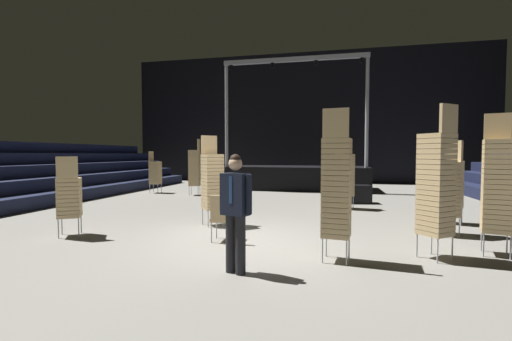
% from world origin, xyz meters
% --- Properties ---
extents(ground_plane, '(22.00, 30.00, 0.10)m').
position_xyz_m(ground_plane, '(0.00, 0.00, -0.05)').
color(ground_plane, gray).
extents(arena_end_wall, '(22.00, 0.30, 8.00)m').
position_xyz_m(arena_end_wall, '(0.00, 15.00, 4.00)').
color(arena_end_wall, black).
rests_on(arena_end_wall, ground_plane).
extents(stage_riser, '(7.06, 2.95, 6.25)m').
position_xyz_m(stage_riser, '(0.00, 10.72, 0.67)').
color(stage_riser, black).
rests_on(stage_riser, ground_plane).
extents(man_with_tie, '(0.56, 0.36, 1.76)m').
position_xyz_m(man_with_tie, '(0.41, -1.86, 1.00)').
color(man_with_tie, black).
rests_on(man_with_tie, ground_plane).
extents(chair_stack_front_left, '(0.51, 0.51, 2.39)m').
position_xyz_m(chair_stack_front_left, '(-3.96, 7.09, 1.19)').
color(chair_stack_front_left, '#B2B5BA').
rests_on(chair_stack_front_left, ground_plane).
extents(chair_stack_front_right, '(0.59, 0.59, 2.05)m').
position_xyz_m(chair_stack_front_right, '(4.21, 1.45, 1.03)').
color(chair_stack_front_right, '#B2B5BA').
rests_on(chair_stack_front_right, ground_plane).
extents(chair_stack_mid_left, '(0.62, 0.62, 2.56)m').
position_xyz_m(chair_stack_mid_left, '(3.49, -0.45, 1.28)').
color(chair_stack_mid_left, '#B2B5BA').
rests_on(chair_stack_mid_left, ground_plane).
extents(chair_stack_mid_right, '(0.62, 0.62, 2.22)m').
position_xyz_m(chair_stack_mid_right, '(-1.10, 1.34, 1.11)').
color(chair_stack_mid_right, '#B2B5BA').
rests_on(chair_stack_mid_right, ground_plane).
extents(chair_stack_mid_centre, '(0.54, 0.54, 2.48)m').
position_xyz_m(chair_stack_mid_centre, '(4.57, -0.01, 1.24)').
color(chair_stack_mid_centre, '#B2B5BA').
rests_on(chair_stack_mid_centre, ground_plane).
extents(chair_stack_rear_left, '(0.47, 0.47, 1.88)m').
position_xyz_m(chair_stack_rear_left, '(-6.03, 7.51, 0.94)').
color(chair_stack_rear_left, '#B2B5BA').
rests_on(chair_stack_rear_left, ground_plane).
extents(chair_stack_rear_right, '(0.62, 0.62, 2.22)m').
position_xyz_m(chair_stack_rear_right, '(2.18, 4.71, 1.11)').
color(chair_stack_rear_right, '#B2B5BA').
rests_on(chair_stack_rear_right, ground_plane).
extents(chair_stack_rear_centre, '(0.57, 0.57, 2.05)m').
position_xyz_m(chair_stack_rear_centre, '(4.76, 2.80, 1.03)').
color(chair_stack_rear_centre, '#B2B5BA').
rests_on(chair_stack_rear_centre, ground_plane).
extents(chair_stack_aisle_left, '(0.61, 0.61, 1.71)m').
position_xyz_m(chair_stack_aisle_left, '(-3.71, -0.39, 0.86)').
color(chair_stack_aisle_left, '#B2B5BA').
rests_on(chair_stack_aisle_left, ground_plane).
extents(chair_stack_aisle_right, '(0.50, 0.50, 2.48)m').
position_xyz_m(chair_stack_aisle_right, '(1.86, -0.94, 1.24)').
color(chair_stack_aisle_right, '#B2B5BA').
rests_on(chair_stack_aisle_right, ground_plane).
extents(equipment_road_case, '(0.98, 0.73, 0.65)m').
position_xyz_m(equipment_road_case, '(2.68, 6.12, 0.32)').
color(equipment_road_case, black).
rests_on(equipment_road_case, ground_plane).
extents(loose_chair_near_man, '(0.47, 0.47, 0.95)m').
position_xyz_m(loose_chair_near_man, '(-0.36, -0.14, 0.53)').
color(loose_chair_near_man, '#B2B5BA').
rests_on(loose_chair_near_man, ground_plane).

